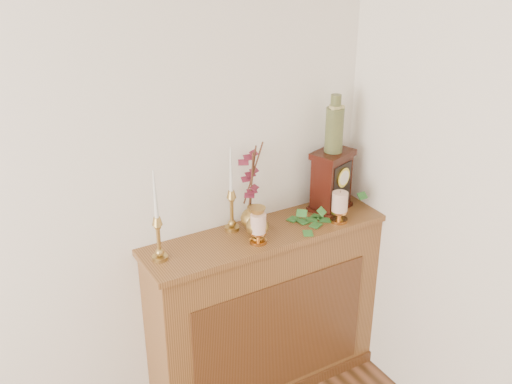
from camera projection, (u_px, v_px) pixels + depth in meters
console_shelf at (266, 315)px, 3.07m from camera, size 1.24×0.34×0.93m
candlestick_left at (158, 231)px, 2.57m from camera, size 0.07×0.07×0.42m
candlestick_center at (232, 204)px, 2.81m from camera, size 0.07×0.07×0.42m
bud_vase at (257, 224)px, 2.74m from camera, size 0.11×0.11×0.17m
ginger_jar at (250, 188)px, 2.82m from camera, size 0.19×0.20×0.46m
pillar_candle_left at (258, 227)px, 2.73m from camera, size 0.08×0.08×0.16m
pillar_candle_right at (340, 205)px, 2.91m from camera, size 0.09×0.09×0.17m
ivy_garland at (329, 211)px, 3.01m from camera, size 0.49×0.21×0.09m
mantel_clock at (332, 181)px, 3.01m from camera, size 0.25×0.21×0.31m
ceramic_vase at (334, 127)px, 2.89m from camera, size 0.09×0.09×0.29m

